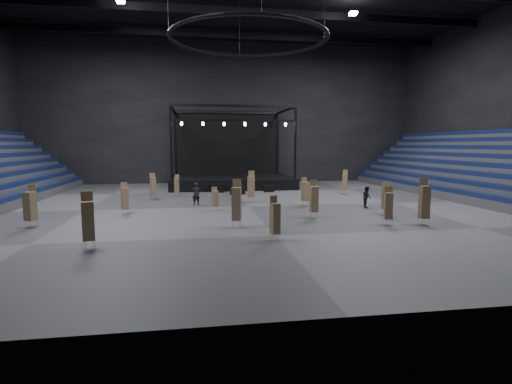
{
  "coord_description": "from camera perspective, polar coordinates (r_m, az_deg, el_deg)",
  "views": [
    {
      "loc": [
        -4.34,
        -31.44,
        4.94
      ],
      "look_at": [
        0.27,
        -2.0,
        1.4
      ],
      "focal_mm": 28.0,
      "sensor_mm": 36.0,
      "label": 1
    }
  ],
  "objects": [
    {
      "name": "floor",
      "position": [
        32.12,
        -1.02,
        -2.07
      ],
      "size": [
        50.0,
        50.0,
        0.0
      ],
      "primitive_type": "plane",
      "color": "#525255",
      "rests_on": "ground"
    },
    {
      "name": "wall_back",
      "position": [
        52.78,
        -4.23,
        11.17
      ],
      "size": [
        50.0,
        0.2,
        18.0
      ],
      "primitive_type": "cube",
      "color": "black",
      "rests_on": "ground"
    },
    {
      "name": "bleachers_right",
      "position": [
        41.74,
        31.96,
        1.34
      ],
      "size": [
        7.2,
        40.0,
        6.4
      ],
      "color": "#474749",
      "rests_on": "floor"
    },
    {
      "name": "stage",
      "position": [
        48.0,
        -3.68,
        2.59
      ],
      "size": [
        14.0,
        10.0,
        9.2
      ],
      "color": "black",
      "rests_on": "floor"
    },
    {
      "name": "truss_ring",
      "position": [
        32.75,
        -1.07,
        21.03
      ],
      "size": [
        12.3,
        12.3,
        5.15
      ],
      "color": "black",
      "rests_on": "ceiling"
    },
    {
      "name": "flight_case_left",
      "position": [
        41.7,
        -5.56,
        0.55
      ],
      "size": [
        1.36,
        0.74,
        0.88
      ],
      "primitive_type": "cube",
      "rotation": [
        0.0,
        0.0,
        -0.06
      ],
      "color": "black",
      "rests_on": "floor"
    },
    {
      "name": "flight_case_mid",
      "position": [
        39.84,
        -2.64,
        0.31
      ],
      "size": [
        1.54,
        1.2,
        0.92
      ],
      "primitive_type": "cube",
      "rotation": [
        0.0,
        0.0,
        0.43
      ],
      "color": "black",
      "rests_on": "floor"
    },
    {
      "name": "flight_case_right",
      "position": [
        41.86,
        1.88,
        0.47
      ],
      "size": [
        1.06,
        0.56,
        0.7
      ],
      "primitive_type": "cube",
      "rotation": [
        0.0,
        0.0,
        0.04
      ],
      "color": "black",
      "rests_on": "floor"
    },
    {
      "name": "chair_stack_0",
      "position": [
        23.82,
        -2.79,
        -1.58
      ],
      "size": [
        0.64,
        0.64,
        2.91
      ],
      "rotation": [
        0.0,
        0.0,
        -0.25
      ],
      "color": "silver",
      "rests_on": "floor"
    },
    {
      "name": "chair_stack_1",
      "position": [
        34.19,
        -0.7,
        0.85
      ],
      "size": [
        0.69,
        0.69,
        2.72
      ],
      "rotation": [
        0.0,
        0.0,
        -0.3
      ],
      "color": "silver",
      "rests_on": "floor"
    },
    {
      "name": "chair_stack_2",
      "position": [
        27.26,
        -29.55,
        -1.66
      ],
      "size": [
        0.72,
        0.72,
        2.59
      ],
      "rotation": [
        0.0,
        0.0,
        -0.43
      ],
      "color": "silver",
      "rests_on": "floor"
    },
    {
      "name": "chair_stack_3",
      "position": [
        32.59,
        7.02,
        0.16
      ],
      "size": [
        0.58,
        0.58,
        2.31
      ],
      "rotation": [
        0.0,
        0.0,
        0.18
      ],
      "color": "silver",
      "rests_on": "floor"
    },
    {
      "name": "chair_stack_4",
      "position": [
        29.33,
        18.21,
        -0.77
      ],
      "size": [
        0.64,
        0.64,
        2.36
      ],
      "rotation": [
        0.0,
        0.0,
        0.2
      ],
      "color": "silver",
      "rests_on": "floor"
    },
    {
      "name": "chair_stack_5",
      "position": [
        20.65,
        2.72,
        -3.68
      ],
      "size": [
        0.53,
        0.53,
        2.34
      ],
      "rotation": [
        0.0,
        0.0,
        0.28
      ],
      "color": "silver",
      "rests_on": "floor"
    },
    {
      "name": "chair_stack_6",
      "position": [
        20.38,
        -22.88,
        -3.68
      ],
      "size": [
        0.67,
        0.67,
        2.76
      ],
      "rotation": [
        0.0,
        0.0,
        0.25
      ],
      "color": "silver",
      "rests_on": "floor"
    },
    {
      "name": "chair_stack_7",
      "position": [
        37.08,
        -14.51,
        0.86
      ],
      "size": [
        0.61,
        0.61,
        2.41
      ],
      "rotation": [
        0.0,
        0.0,
        0.26
      ],
      "color": "silver",
      "rests_on": "floor"
    },
    {
      "name": "chair_stack_8",
      "position": [
        29.99,
        -5.87,
        -0.87
      ],
      "size": [
        0.53,
        0.53,
        1.8
      ],
      "rotation": [
        0.0,
        0.0,
        0.28
      ],
      "color": "silver",
      "rests_on": "floor"
    },
    {
      "name": "chair_stack_9",
      "position": [
        27.23,
        8.28,
        -0.91
      ],
      "size": [
        0.51,
        0.51,
        2.58
      ],
      "rotation": [
        0.0,
        0.0,
        -0.01
      ],
      "color": "silver",
      "rests_on": "floor"
    },
    {
      "name": "chair_stack_10",
      "position": [
        26.58,
        22.91,
        -1.21
      ],
      "size": [
        0.58,
        0.58,
        2.94
      ],
      "rotation": [
        0.0,
        0.0,
        -0.1
      ],
      "color": "silver",
      "rests_on": "floor"
    },
    {
      "name": "chair_stack_11",
      "position": [
        25.87,
        18.4,
        -1.79
      ],
      "size": [
        0.57,
        0.57,
        2.41
      ],
      "rotation": [
        0.0,
        0.0,
        -0.27
      ],
      "color": "silver",
      "rests_on": "floor"
    },
    {
      "name": "chair_stack_12",
      "position": [
        29.7,
        -18.24,
        -0.81
      ],
      "size": [
        0.59,
        0.59,
        2.3
      ],
      "rotation": [
        0.0,
        0.0,
        0.35
      ],
      "color": "silver",
      "rests_on": "floor"
    },
    {
      "name": "chair_stack_13",
      "position": [
        40.82,
        12.59,
        1.47
      ],
      "size": [
        0.66,
        0.66,
        2.46
      ],
      "rotation": [
        0.0,
        0.0,
        -0.43
      ],
      "color": "silver",
      "rests_on": "floor"
    },
    {
      "name": "chair_stack_14",
      "position": [
        38.74,
        -11.25,
        0.96
      ],
      "size": [
        0.48,
        0.48,
        2.13
      ],
      "rotation": [
        0.0,
        0.0,
        -0.19
      ],
      "color": "silver",
      "rests_on": "floor"
    },
    {
      "name": "man_center",
      "position": [
        32.95,
        -8.58,
        -0.28
      ],
      "size": [
        0.8,
        0.67,
        1.87
      ],
      "primitive_type": "imported",
      "rotation": [
        0.0,
        0.0,
        3.52
      ],
      "color": "black",
      "rests_on": "floor"
    },
    {
      "name": "crew_member",
      "position": [
        32.67,
        15.56,
        -0.69
      ],
      "size": [
        0.79,
        0.93,
        1.67
      ],
      "primitive_type": "imported",
      "rotation": [
        0.0,
        0.0,
        1.36
      ],
      "color": "black",
      "rests_on": "floor"
    }
  ]
}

